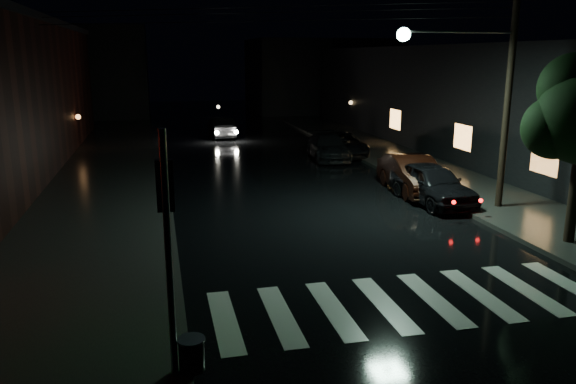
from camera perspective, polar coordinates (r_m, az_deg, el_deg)
ground at (r=11.94m, az=-0.25°, el=-13.43°), size 120.00×120.00×0.00m
sidewalk_left at (r=25.08m, az=-18.84°, el=0.59°), size 6.00×44.00×0.15m
sidewalk_right at (r=27.84m, az=13.53°, el=2.20°), size 4.00×44.00×0.15m
building_right at (r=34.43m, az=21.40°, el=8.70°), size 10.00×40.00×6.00m
building_far_left at (r=55.90m, az=-21.41°, el=11.30°), size 14.00×10.00×8.00m
building_far_right at (r=57.76m, az=3.41°, el=11.75°), size 14.00×10.00×7.00m
crosswalk at (r=13.28m, az=12.21°, el=-10.81°), size 9.00×3.00×0.01m
signal_pole_corner at (r=9.72m, az=-10.89°, el=-10.23°), size 0.68×0.61×4.20m
utility_pole at (r=20.67m, az=20.03°, el=10.55°), size 4.92×0.44×8.00m
parked_car_a at (r=21.80m, az=14.43°, el=0.84°), size 1.97×4.50×1.51m
parked_car_b at (r=23.27m, az=12.54°, el=1.74°), size 1.91×4.67×1.50m
parked_car_c at (r=30.38m, az=4.08°, el=4.61°), size 2.29×4.73×1.33m
parked_car_d at (r=31.43m, az=5.54°, el=4.84°), size 2.39×4.73×1.28m
oncoming_car at (r=38.68m, az=-6.77°, el=6.53°), size 1.53×4.16×1.36m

